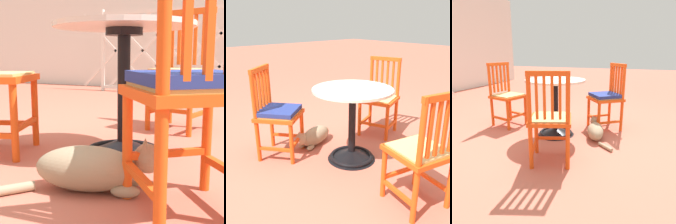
# 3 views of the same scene
# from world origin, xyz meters

# --- Properties ---
(ground_plane) EXTENTS (24.00, 24.00, 0.00)m
(ground_plane) POSITION_xyz_m (0.00, 0.00, 0.00)
(ground_plane) COLOR #BC604C
(cafe_table) EXTENTS (0.76, 0.76, 0.73)m
(cafe_table) POSITION_xyz_m (0.14, 0.04, 0.28)
(cafe_table) COLOR black
(cafe_table) RESTS_ON ground_plane
(orange_chair_by_planter) EXTENTS (0.56, 0.56, 0.91)m
(orange_chair_by_planter) POSITION_xyz_m (0.62, -0.52, 0.45)
(orange_chair_by_planter) COLOR #E04C14
(orange_chair_by_planter) RESTS_ON ground_plane
(orange_chair_near_fence) EXTENTS (0.48, 0.48, 0.91)m
(orange_chair_near_fence) POSITION_xyz_m (0.26, 0.87, 0.43)
(orange_chair_near_fence) COLOR #E04C14
(orange_chair_near_fence) RESTS_ON ground_plane
(orange_chair_at_corner) EXTENTS (0.51, 0.51, 0.91)m
(orange_chair_at_corner) POSITION_xyz_m (-0.58, -0.21, 0.43)
(orange_chair_at_corner) COLOR #E04C14
(orange_chair_at_corner) RESTS_ON ground_plane
(tabby_cat) EXTENTS (0.66, 0.44, 0.23)m
(tabby_cat) POSITION_xyz_m (0.23, -0.47, 0.10)
(tabby_cat) COLOR #9E896B
(tabby_cat) RESTS_ON ground_plane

